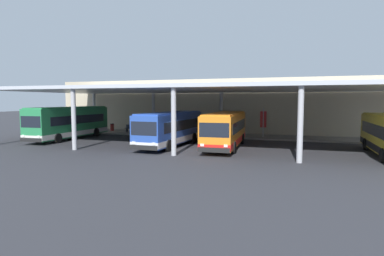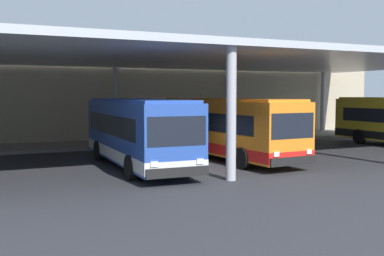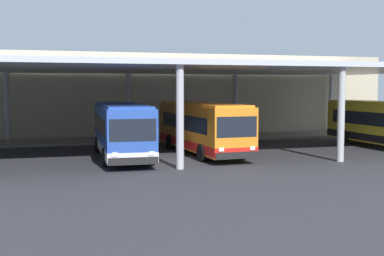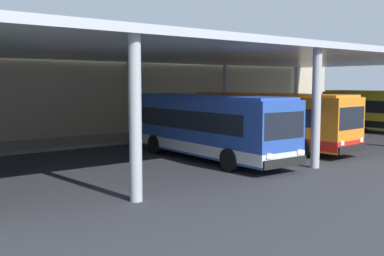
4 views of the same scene
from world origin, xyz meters
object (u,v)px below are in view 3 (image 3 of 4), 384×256
at_px(bus_middle_bay, 202,127).
at_px(banner_sign, 202,115).
at_px(bus_second_bay, 121,130).
at_px(bus_far_bay, 384,123).

xyz_separation_m(bus_middle_bay, banner_sign, (2.54, 8.04, 0.32)).
xyz_separation_m(bus_second_bay, banner_sign, (7.65, 8.54, 0.32)).
relative_size(bus_middle_bay, bus_far_bay, 1.01).
relative_size(bus_far_bay, banner_sign, 3.29).
height_order(bus_second_bay, banner_sign, banner_sign).
bearing_deg(bus_far_bay, banner_sign, 141.30).
bearing_deg(banner_sign, bus_second_bay, -131.87).
bearing_deg(bus_middle_bay, banner_sign, 72.45).
relative_size(bus_middle_bay, banner_sign, 3.33).
bearing_deg(bus_middle_bay, bus_far_bay, -1.63).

